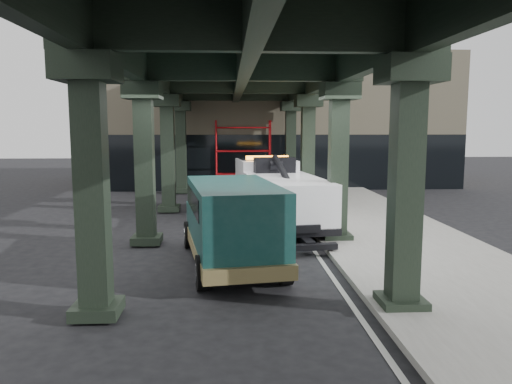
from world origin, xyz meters
name	(u,v)px	position (x,y,z in m)	size (l,w,h in m)	color
ground	(259,260)	(0.00, 0.00, 0.00)	(90.00, 90.00, 0.00)	black
sidewalk	(395,239)	(4.50, 2.00, 0.07)	(5.00, 40.00, 0.15)	gray
lane_stripe	(308,242)	(1.70, 2.00, 0.01)	(0.12, 38.00, 0.01)	silver
viaduct	(242,67)	(-0.40, 2.00, 5.46)	(7.40, 32.00, 6.40)	black
building	(271,121)	(2.00, 20.00, 4.00)	(22.00, 10.00, 8.00)	#C6B793
scaffolding	(243,154)	(0.00, 14.64, 2.11)	(3.08, 0.88, 4.00)	red
tow_truck	(276,191)	(0.94, 4.93, 1.28)	(3.13, 8.23, 2.63)	black
towed_van	(232,222)	(-0.75, -0.57, 1.21)	(2.91, 5.79, 2.25)	#103B38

